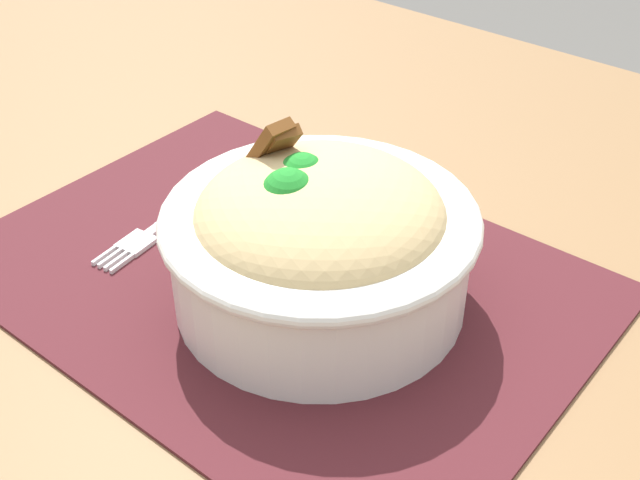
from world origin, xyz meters
TOP-DOWN VIEW (x-y plane):
  - table at (0.00, 0.00)m, footprint 1.39×1.00m
  - placemat at (-0.04, 0.01)m, footprint 0.44×0.32m
  - bowl at (-0.08, 0.01)m, footprint 0.21×0.21m
  - fork at (0.07, 0.03)m, footprint 0.03×0.14m

SIDE VIEW (x-z plane):
  - table at x=0.00m, z-range 0.32..1.07m
  - placemat at x=-0.04m, z-range 0.76..0.76m
  - fork at x=0.07m, z-range 0.76..0.76m
  - bowl at x=-0.08m, z-range 0.75..0.87m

